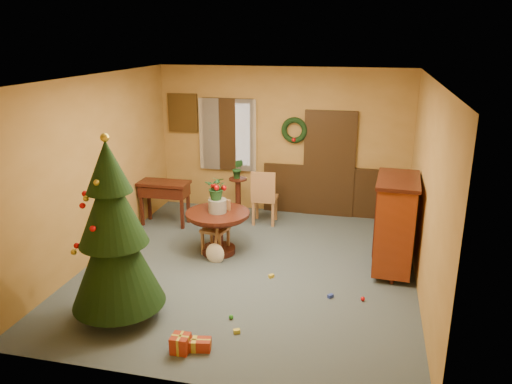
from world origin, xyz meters
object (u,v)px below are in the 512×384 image
(chair_near, at_px, (217,224))
(sideboard, at_px, (395,222))
(dining_table, at_px, (218,224))
(christmas_tree, at_px, (114,235))
(writing_desk, at_px, (164,192))

(chair_near, xyz_separation_m, sideboard, (2.82, -0.06, 0.31))
(dining_table, relative_size, christmas_tree, 0.43)
(christmas_tree, height_order, writing_desk, christmas_tree)
(dining_table, relative_size, writing_desk, 1.10)
(dining_table, bearing_deg, writing_desk, 143.06)
(dining_table, distance_m, chair_near, 0.07)
(writing_desk, bearing_deg, chair_near, -36.00)
(chair_near, relative_size, writing_desk, 0.94)
(christmas_tree, distance_m, writing_desk, 3.35)
(christmas_tree, height_order, sideboard, christmas_tree)
(christmas_tree, bearing_deg, dining_table, 73.92)
(dining_table, relative_size, chair_near, 1.17)
(chair_near, xyz_separation_m, writing_desk, (-1.34, 0.98, 0.15))
(dining_table, xyz_separation_m, sideboard, (2.79, -0.00, 0.29))
(writing_desk, bearing_deg, sideboard, -13.98)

